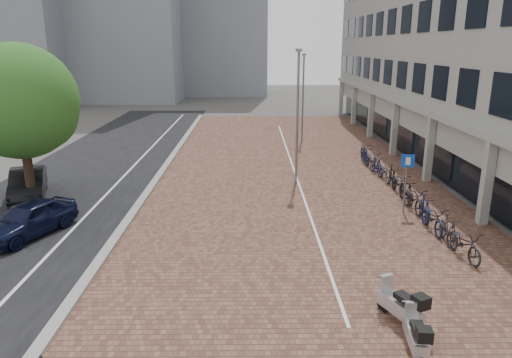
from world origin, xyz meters
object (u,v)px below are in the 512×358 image
(car_dark, at_px, (28,184))
(scooter_front, at_px, (400,304))
(car_navy, at_px, (29,219))
(scooter_back, at_px, (416,333))
(parking_sign, at_px, (407,174))

(car_dark, distance_m, scooter_front, 17.31)
(car_navy, bearing_deg, scooter_front, -3.41)
(scooter_back, bearing_deg, car_navy, 155.33)
(car_navy, xyz_separation_m, scooter_back, (11.85, -7.01, -0.14))
(scooter_front, height_order, parking_sign, parking_sign)
(scooter_front, xyz_separation_m, scooter_back, (0.00, -1.18, -0.05))
(scooter_front, bearing_deg, scooter_back, -114.00)
(car_navy, distance_m, car_dark, 4.93)
(scooter_front, xyz_separation_m, parking_sign, (2.64, 8.06, 1.13))
(car_navy, distance_m, scooter_front, 13.21)
(scooter_back, bearing_deg, car_dark, 146.35)
(car_dark, xyz_separation_m, scooter_front, (13.90, -10.31, -0.11))
(scooter_front, bearing_deg, parking_sign, 47.86)
(car_navy, bearing_deg, parking_sign, 31.54)
(scooter_front, bearing_deg, car_dark, 119.42)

